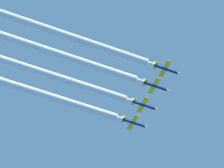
{
  "coord_description": "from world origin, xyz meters",
  "views": [
    {
      "loc": [
        180.56,
        -92.31,
        1.96
      ],
      "look_at": [
        0.12,
        -16.41,
        241.93
      ],
      "focal_mm": 122.16,
      "sensor_mm": 36.0,
      "label": 1
    }
  ],
  "objects_px": {
    "jet_far_left": "(135,123)",
    "jet_center": "(156,86)",
    "jet_inner_left": "(145,105)",
    "jet_inner_right": "(167,69)"
  },
  "relations": [
    {
      "from": "jet_inner_left",
      "to": "jet_center",
      "type": "bearing_deg",
      "value": 0.17
    },
    {
      "from": "jet_inner_left",
      "to": "jet_far_left",
      "type": "bearing_deg",
      "value": 179.96
    },
    {
      "from": "jet_far_left",
      "to": "jet_center",
      "type": "relative_size",
      "value": 1.0
    },
    {
      "from": "jet_center",
      "to": "jet_inner_right",
      "type": "bearing_deg",
      "value": 0.22
    },
    {
      "from": "jet_far_left",
      "to": "jet_center",
      "type": "distance_m",
      "value": 21.63
    },
    {
      "from": "jet_inner_left",
      "to": "jet_center",
      "type": "xyz_separation_m",
      "value": [
        11.23,
        0.03,
        -0.04
      ]
    },
    {
      "from": "jet_inner_left",
      "to": "jet_center",
      "type": "height_order",
      "value": "jet_inner_left"
    },
    {
      "from": "jet_center",
      "to": "jet_inner_right",
      "type": "xyz_separation_m",
      "value": [
        10.08,
        0.04,
        -0.6
      ]
    },
    {
      "from": "jet_far_left",
      "to": "jet_center",
      "type": "bearing_deg",
      "value": 0.07
    },
    {
      "from": "jet_center",
      "to": "jet_inner_left",
      "type": "bearing_deg",
      "value": -179.83
    }
  ]
}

